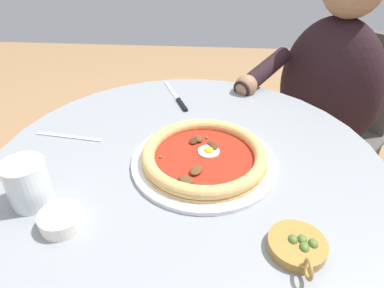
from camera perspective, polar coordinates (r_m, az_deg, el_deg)
dining_table at (r=0.88m, az=-0.72°, el=-11.23°), size 0.89×0.89×0.74m
pizza_on_plate at (r=0.75m, az=2.09°, el=-2.18°), size 0.32×0.32×0.04m
water_glass at (r=0.71m, az=-25.98°, el=-6.38°), size 0.08×0.08×0.09m
steak_knife at (r=1.01m, az=-2.34°, el=7.53°), size 0.20×0.09×0.01m
ramekin_capers at (r=0.65m, az=-21.30°, el=-11.80°), size 0.08×0.08×0.03m
olive_pan at (r=0.61m, az=17.54°, el=-16.17°), size 0.12×0.10×0.04m
fork_utensil at (r=0.90m, az=-20.16°, el=1.17°), size 0.03×0.18×0.00m
diner_person at (r=1.38m, az=20.21°, el=1.23°), size 0.44×0.56×1.12m
cafe_chair_diner at (r=1.48m, az=23.00°, el=3.98°), size 0.54×0.54×0.85m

